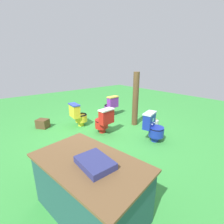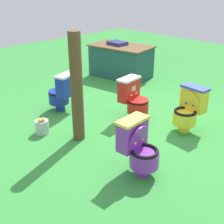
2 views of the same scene
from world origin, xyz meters
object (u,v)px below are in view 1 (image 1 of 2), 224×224
object	(u,v)px
toilet_yellow	(78,115)
lemon_bucket	(155,123)
wooden_post	(135,99)
small_crate	(43,124)
toilet_blue	(153,127)
vendor_table	(90,187)
toilet_purple	(111,105)
toilet_red	(104,121)

from	to	relation	value
toilet_yellow	lemon_bucket	xyz separation A→B (m)	(-1.56, -1.74, -0.26)
wooden_post	small_crate	bearing A→B (deg)	55.46
toilet_blue	vendor_table	size ratio (longest dim) A/B	0.46
vendor_table	lemon_bucket	world-z (taller)	vendor_table
vendor_table	small_crate	world-z (taller)	vendor_table
toilet_purple	toilet_red	distance (m)	1.62
vendor_table	wooden_post	world-z (taller)	wooden_post
toilet_red	wooden_post	distance (m)	1.23
toilet_purple	lemon_bucket	distance (m)	1.81
toilet_yellow	wooden_post	xyz separation A→B (m)	(-1.02, -1.43, 0.45)
toilet_blue	small_crate	size ratio (longest dim) A/B	2.20
small_crate	toilet_blue	bearing A→B (deg)	-144.55
wooden_post	small_crate	distance (m)	2.91
toilet_purple	toilet_red	world-z (taller)	same
wooden_post	lemon_bucket	bearing A→B (deg)	-150.06
toilet_purple	small_crate	size ratio (longest dim) A/B	2.20
toilet_purple	vendor_table	xyz separation A→B (m)	(-2.96, 2.78, 0.02)
toilet_yellow	wooden_post	world-z (taller)	wooden_post
toilet_blue	vendor_table	bearing A→B (deg)	0.70
toilet_red	wooden_post	world-z (taller)	wooden_post
toilet_blue	toilet_purple	size ratio (longest dim) A/B	1.00
toilet_blue	small_crate	bearing A→B (deg)	-71.10
wooden_post	toilet_blue	bearing A→B (deg)	155.91
wooden_post	small_crate	xyz separation A→B (m)	(1.60, 2.33, -0.69)
toilet_blue	small_crate	world-z (taller)	toilet_blue
toilet_yellow	toilet_red	size ratio (longest dim) A/B	1.00
vendor_table	small_crate	distance (m)	3.37
toilet_blue	vendor_table	world-z (taller)	vendor_table
toilet_yellow	lemon_bucket	distance (m)	2.36
toilet_blue	small_crate	xyz separation A→B (m)	(2.63, 1.87, -0.24)
toilet_red	toilet_purple	bearing A→B (deg)	37.33
toilet_red	lemon_bucket	size ratio (longest dim) A/B	2.63
wooden_post	lemon_bucket	xyz separation A→B (m)	(-0.54, -0.31, -0.70)
toilet_blue	toilet_red	world-z (taller)	same
toilet_blue	toilet_purple	world-z (taller)	same
toilet_yellow	toilet_purple	world-z (taller)	same
toilet_yellow	toilet_blue	distance (m)	2.27
toilet_blue	wooden_post	xyz separation A→B (m)	(1.02, -0.46, 0.45)
vendor_table	toilet_purple	bearing A→B (deg)	-43.16
toilet_purple	small_crate	world-z (taller)	toilet_purple
toilet_yellow	lemon_bucket	size ratio (longest dim) A/B	2.63
toilet_red	lemon_bucket	bearing A→B (deg)	-30.56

